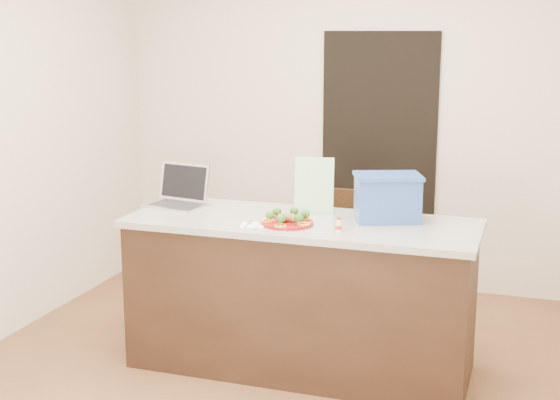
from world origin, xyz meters
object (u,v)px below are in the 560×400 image
(laptop, at_px, (180,194))
(blue_box, at_px, (387,197))
(yogurt_bottle, at_px, (339,226))
(island, at_px, (301,294))
(napkin, at_px, (253,225))
(chair, at_px, (340,247))
(plate, at_px, (288,223))

(laptop, relative_size, blue_box, 0.90)
(yogurt_bottle, height_order, blue_box, blue_box)
(island, height_order, blue_box, blue_box)
(napkin, distance_m, yogurt_bottle, 0.50)
(napkin, bearing_deg, laptop, 150.70)
(napkin, bearing_deg, blue_box, 27.31)
(napkin, relative_size, chair, 0.14)
(laptop, distance_m, blue_box, 1.33)
(blue_box, bearing_deg, island, 176.96)
(napkin, bearing_deg, chair, 77.79)
(laptop, xyz_separation_m, blue_box, (1.32, 0.01, 0.07))
(island, bearing_deg, chair, 89.12)
(yogurt_bottle, xyz_separation_m, blue_box, (0.20, 0.34, 0.11))
(plate, distance_m, chair, 1.09)
(napkin, xyz_separation_m, yogurt_bottle, (0.50, 0.02, 0.03))
(blue_box, bearing_deg, yogurt_bottle, -141.02)
(yogurt_bottle, xyz_separation_m, chair, (-0.26, 1.07, -0.43))
(yogurt_bottle, bearing_deg, chair, 103.77)
(napkin, xyz_separation_m, laptop, (-0.63, 0.35, 0.07))
(plate, relative_size, laptop, 0.73)
(island, height_order, chair, island)
(island, distance_m, chair, 0.88)
(laptop, bearing_deg, chair, 51.16)
(blue_box, bearing_deg, napkin, -173.27)
(blue_box, xyz_separation_m, chair, (-0.46, 0.73, -0.54))
(yogurt_bottle, relative_size, blue_box, 0.18)
(blue_box, bearing_deg, plate, -171.98)
(napkin, height_order, yogurt_bottle, yogurt_bottle)
(yogurt_bottle, distance_m, chair, 1.18)
(blue_box, distance_m, chair, 1.02)
(island, distance_m, plate, 0.49)
(napkin, bearing_deg, yogurt_bottle, 2.17)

